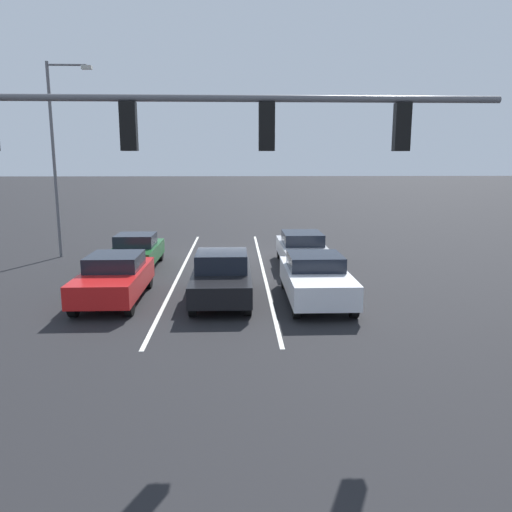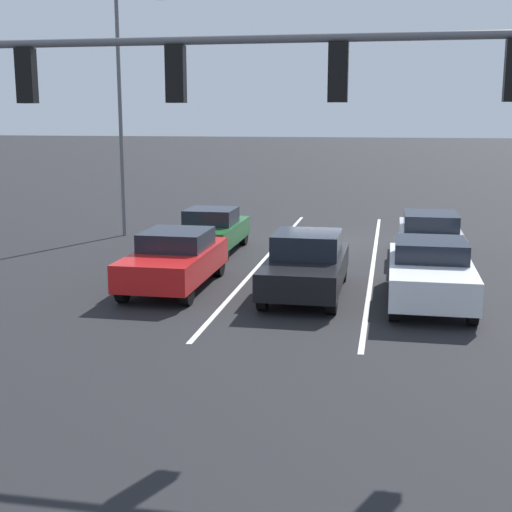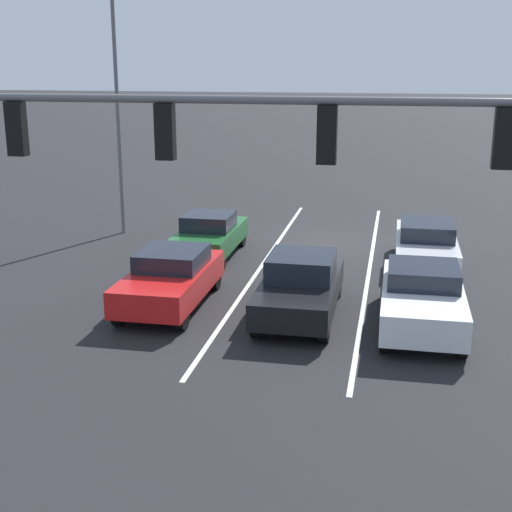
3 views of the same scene
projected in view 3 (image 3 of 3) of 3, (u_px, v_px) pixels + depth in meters
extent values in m
plane|color=black|center=(326.00, 243.00, 25.42)|extent=(240.00, 240.00, 0.00)
cube|color=silver|center=(370.00, 269.00, 22.27)|extent=(0.12, 17.99, 0.01)
cube|color=silver|center=(264.00, 263.00, 22.90)|extent=(0.12, 17.99, 0.01)
cube|color=silver|center=(422.00, 301.00, 17.24)|extent=(1.92, 4.58, 0.72)
cube|color=black|center=(423.00, 274.00, 17.33)|extent=(1.69, 1.81, 0.46)
cube|color=red|center=(446.00, 269.00, 19.19)|extent=(0.24, 0.06, 0.12)
cube|color=red|center=(395.00, 267.00, 19.44)|extent=(0.24, 0.06, 0.12)
cylinder|color=black|center=(462.00, 344.00, 15.55)|extent=(0.22, 0.63, 0.63)
cylinder|color=black|center=(385.00, 339.00, 15.86)|extent=(0.22, 0.63, 0.63)
cylinder|color=black|center=(452.00, 295.00, 18.81)|extent=(0.22, 0.63, 0.63)
cylinder|color=black|center=(388.00, 291.00, 19.12)|extent=(0.22, 0.63, 0.63)
cube|color=black|center=(300.00, 291.00, 18.06)|extent=(1.86, 4.49, 0.65)
cube|color=black|center=(301.00, 266.00, 18.07)|extent=(1.64, 1.81, 0.59)
cube|color=red|center=(334.00, 263.00, 19.97)|extent=(0.24, 0.06, 0.12)
cube|color=red|center=(288.00, 260.00, 20.22)|extent=(0.24, 0.06, 0.12)
cylinder|color=black|center=(324.00, 329.00, 16.41)|extent=(0.22, 0.65, 0.65)
cylinder|color=black|center=(256.00, 324.00, 16.71)|extent=(0.22, 0.65, 0.65)
cylinder|color=black|center=(337.00, 285.00, 19.57)|extent=(0.22, 0.65, 0.65)
cylinder|color=black|center=(280.00, 282.00, 19.87)|extent=(0.22, 0.65, 0.65)
cube|color=red|center=(170.00, 282.00, 18.74)|extent=(1.87, 4.36, 0.68)
cube|color=black|center=(172.00, 258.00, 18.82)|extent=(1.64, 1.86, 0.47)
cube|color=red|center=(214.00, 256.00, 20.59)|extent=(0.24, 0.06, 0.12)
cube|color=red|center=(171.00, 253.00, 20.84)|extent=(0.24, 0.06, 0.12)
cylinder|color=black|center=(182.00, 317.00, 17.16)|extent=(0.22, 0.65, 0.65)
cylinder|color=black|center=(119.00, 313.00, 17.46)|extent=(0.22, 0.65, 0.65)
cylinder|color=black|center=(215.00, 278.00, 20.19)|extent=(0.22, 0.65, 0.65)
cylinder|color=black|center=(161.00, 275.00, 20.50)|extent=(0.22, 0.65, 0.65)
cube|color=silver|center=(426.00, 247.00, 22.24)|extent=(1.83, 4.73, 0.64)
cube|color=black|center=(427.00, 230.00, 22.04)|extent=(1.61, 2.01, 0.49)
cube|color=red|center=(443.00, 226.00, 24.27)|extent=(0.24, 0.06, 0.12)
cube|color=red|center=(405.00, 225.00, 24.51)|extent=(0.24, 0.06, 0.12)
cylinder|color=black|center=(455.00, 274.00, 20.51)|extent=(0.22, 0.70, 0.70)
cylinder|color=black|center=(399.00, 271.00, 20.80)|extent=(0.22, 0.70, 0.70)
cylinder|color=black|center=(448.00, 244.00, 23.84)|extent=(0.22, 0.70, 0.70)
cylinder|color=black|center=(400.00, 242.00, 24.14)|extent=(0.22, 0.70, 0.70)
cube|color=#1E5928|center=(209.00, 238.00, 23.55)|extent=(1.77, 4.09, 0.62)
cube|color=black|center=(209.00, 221.00, 23.35)|extent=(1.56, 1.60, 0.51)
cube|color=red|center=(241.00, 221.00, 25.29)|extent=(0.24, 0.06, 0.12)
cube|color=red|center=(207.00, 219.00, 25.52)|extent=(0.24, 0.06, 0.12)
cylinder|color=black|center=(221.00, 260.00, 22.10)|extent=(0.22, 0.64, 0.64)
cylinder|color=black|center=(174.00, 257.00, 22.38)|extent=(0.22, 0.64, 0.64)
cylinder|color=black|center=(241.00, 237.00, 24.89)|extent=(0.22, 0.64, 0.64)
cylinder|color=black|center=(200.00, 235.00, 25.17)|extent=(0.22, 0.64, 0.64)
cylinder|color=slate|center=(232.00, 100.00, 11.70)|extent=(12.59, 0.14, 0.14)
cube|color=black|center=(504.00, 139.00, 11.03)|extent=(0.32, 0.22, 0.95)
sphere|color=#4C0C0C|center=(504.00, 119.00, 11.11)|extent=(0.20, 0.20, 0.20)
sphere|color=yellow|center=(503.00, 137.00, 11.18)|extent=(0.20, 0.20, 0.20)
sphere|color=#0A3814|center=(501.00, 156.00, 11.26)|extent=(0.20, 0.20, 0.20)
cube|color=black|center=(327.00, 135.00, 11.55)|extent=(0.32, 0.22, 0.95)
sphere|color=#4C0C0C|center=(328.00, 116.00, 11.62)|extent=(0.20, 0.20, 0.20)
sphere|color=yellow|center=(328.00, 134.00, 11.70)|extent=(0.20, 0.20, 0.20)
sphere|color=#0A3814|center=(328.00, 151.00, 11.77)|extent=(0.20, 0.20, 0.20)
cube|color=black|center=(165.00, 132.00, 12.06)|extent=(0.32, 0.22, 0.95)
sphere|color=#4C0C0C|center=(168.00, 114.00, 12.14)|extent=(0.20, 0.20, 0.20)
sphere|color=yellow|center=(168.00, 131.00, 12.21)|extent=(0.20, 0.20, 0.20)
sphere|color=#0A3814|center=(169.00, 148.00, 12.29)|extent=(0.20, 0.20, 0.20)
cube|color=black|center=(17.00, 129.00, 12.58)|extent=(0.32, 0.22, 0.95)
sphere|color=#4C0C0C|center=(20.00, 112.00, 12.65)|extent=(0.20, 0.20, 0.20)
sphere|color=yellow|center=(21.00, 128.00, 12.73)|extent=(0.20, 0.20, 0.20)
sphere|color=#0A3814|center=(23.00, 144.00, 12.81)|extent=(0.20, 0.20, 0.20)
cylinder|color=slate|center=(118.00, 115.00, 25.78)|extent=(0.14, 0.14, 8.73)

